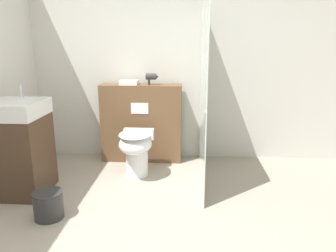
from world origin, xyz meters
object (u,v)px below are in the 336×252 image
at_px(toilet, 136,148).
at_px(hair_drier, 152,77).
at_px(sink_vanity, 20,148).
at_px(waste_bin, 48,205).

distance_m(toilet, hair_drier, 0.95).
bearing_deg(hair_drier, toilet, -103.40).
xyz_separation_m(sink_vanity, waste_bin, (0.48, -0.50, -0.37)).
relative_size(toilet, sink_vanity, 0.50).
relative_size(hair_drier, waste_bin, 0.59).
relative_size(sink_vanity, waste_bin, 4.19).
relative_size(toilet, hair_drier, 3.55).
bearing_deg(toilet, waste_bin, -123.39).
relative_size(toilet, waste_bin, 2.10).
distance_m(hair_drier, waste_bin, 1.97).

